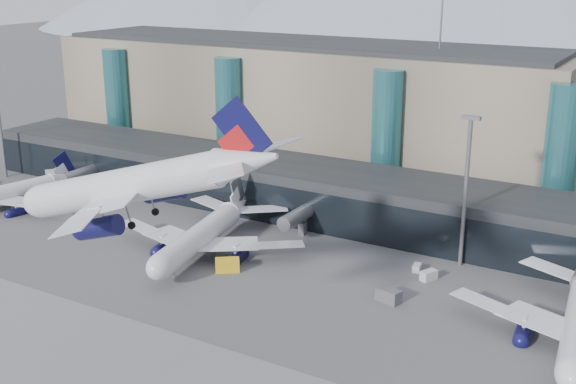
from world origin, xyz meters
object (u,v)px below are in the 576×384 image
object	(u,v)px
jet_parked_mid	(208,224)
veh_g	(417,268)
lightmast_mid	(466,183)
veh_a	(41,203)
hero_jet	(150,175)
veh_d	(429,275)
veh_b	(213,219)
jet_parked_left	(17,186)
veh_h	(227,265)
veh_c	(389,295)

from	to	relation	value
jet_parked_mid	veh_g	world-z (taller)	jet_parked_mid
lightmast_mid	veh_a	distance (m)	87.24
hero_jet	veh_d	world-z (taller)	hero_jet
veh_a	veh_b	world-z (taller)	veh_a
jet_parked_left	veh_h	distance (m)	58.61
jet_parked_left	veh_d	bearing A→B (deg)	-73.64
jet_parked_mid	veh_b	world-z (taller)	jet_parked_mid
jet_parked_left	veh_a	size ratio (longest dim) A/B	10.58
lightmast_mid	jet_parked_left	size ratio (longest dim) A/B	0.78
jet_parked_mid	veh_a	world-z (taller)	jet_parked_mid
hero_jet	veh_c	bearing A→B (deg)	52.16
hero_jet	veh_b	bearing A→B (deg)	110.40
veh_a	veh_h	bearing A→B (deg)	-26.19
jet_parked_mid	veh_c	size ratio (longest dim) A/B	10.14
veh_a	veh_g	bearing A→B (deg)	-12.11
lightmast_mid	veh_g	size ratio (longest dim) A/B	12.46
veh_a	veh_h	xyz separation A→B (m)	(52.48, -7.39, 0.22)
veh_h	veh_a	bearing A→B (deg)	135.88
jet_parked_mid	veh_g	bearing A→B (deg)	-86.09
jet_parked_mid	veh_c	xyz separation A→B (m)	(36.11, -3.63, -3.60)
lightmast_mid	veh_g	distance (m)	16.07
veh_c	veh_g	xyz separation A→B (m)	(-0.32, 12.90, -0.44)
hero_jet	veh_a	distance (m)	75.75
lightmast_mid	veh_h	bearing A→B (deg)	-145.79
jet_parked_left	veh_d	xyz separation A→B (m)	(88.14, 7.15, -3.21)
lightmast_mid	veh_b	size ratio (longest dim) A/B	10.88
lightmast_mid	veh_d	bearing A→B (deg)	-106.27
veh_c	veh_a	bearing A→B (deg)	-168.56
lightmast_mid	jet_parked_mid	size ratio (longest dim) A/B	0.67
lightmast_mid	veh_c	size ratio (longest dim) A/B	6.83
hero_jet	veh_d	size ratio (longest dim) A/B	13.53
jet_parked_left	veh_c	world-z (taller)	jet_parked_left
veh_b	veh_d	xyz separation A→B (m)	(45.80, -4.40, 0.11)
jet_parked_left	veh_h	size ratio (longest dim) A/B	8.33
lightmast_mid	veh_b	xyz separation A→B (m)	(-48.30, -4.14, -13.74)
veh_d	veh_c	bearing A→B (deg)	-168.57
veh_g	lightmast_mid	bearing A→B (deg)	130.75
jet_parked_mid	veh_h	world-z (taller)	jet_parked_mid
veh_d	veh_h	distance (m)	32.86
lightmast_mid	jet_parked_left	world-z (taller)	lightmast_mid
lightmast_mid	veh_h	size ratio (longest dim) A/B	6.49
veh_d	lightmast_mid	bearing A→B (deg)	8.67
lightmast_mid	hero_jet	xyz separation A→B (m)	(-22.84, -50.58, 10.83)
veh_a	jet_parked_left	bearing A→B (deg)	171.95
veh_c	veh_g	world-z (taller)	veh_c
lightmast_mid	veh_b	bearing A→B (deg)	-175.10
jet_parked_mid	veh_g	distance (m)	37.18
hero_jet	jet_parked_mid	xyz separation A→B (m)	(-18.31, 35.09, -20.61)
lightmast_mid	veh_h	xyz separation A→B (m)	(-32.45, -22.07, -13.33)
jet_parked_mid	veh_b	distance (m)	13.98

